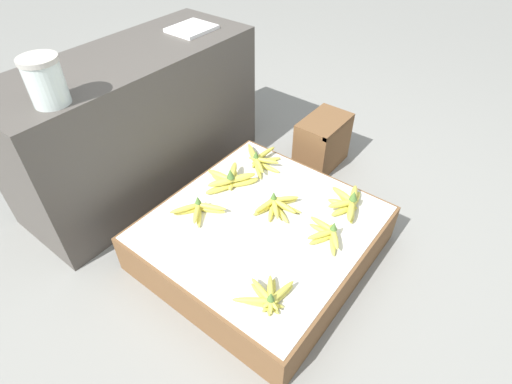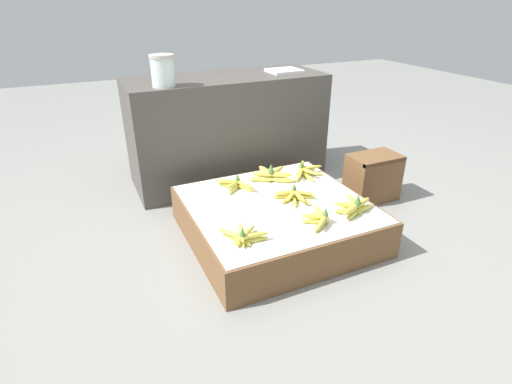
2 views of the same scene
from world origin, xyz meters
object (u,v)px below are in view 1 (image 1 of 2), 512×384
Objects in this scene: banana_bunch_front_left at (268,297)px; banana_bunch_back_right at (260,160)px; glass_jar at (45,81)px; wooden_crate at (322,142)px; foam_tray_white at (192,29)px; banana_bunch_middle_midright at (277,206)px; banana_bunch_back_midleft at (198,210)px; banana_bunch_back_midright at (230,179)px; banana_bunch_front_midright at (327,234)px; banana_bunch_front_right at (348,203)px.

banana_bunch_front_left is 0.80× the size of banana_bunch_back_right.
glass_jar is at bearing 95.09° from banana_bunch_front_left.
wooden_crate is 0.93m from foam_tray_white.
foam_tray_white reaches higher than banana_bunch_middle_midright.
banana_bunch_front_left is at bearing -159.41° from wooden_crate.
wooden_crate is 1.45× the size of banana_bunch_middle_midright.
banana_bunch_back_right reaches higher than banana_bunch_back_midleft.
wooden_crate is 0.90m from banana_bunch_back_midleft.
banana_bunch_back_midright is at bearing -40.00° from glass_jar.
banana_bunch_front_midright is 0.73× the size of banana_bunch_back_right.
banana_bunch_back_midleft is (-0.44, 0.50, -0.01)m from banana_bunch_front_right.
banana_bunch_front_left is 0.97× the size of foam_tray_white.
banana_bunch_front_right is at bearing -139.20° from wooden_crate.
banana_bunch_back_right is at bearing 39.49° from banana_bunch_front_left.
banana_bunch_back_midleft is at bearing 71.30° from banana_bunch_front_left.
banana_bunch_back_right is 1.47× the size of glass_jar.
glass_jar is at bearing 120.78° from banana_bunch_back_midleft.
glass_jar is at bearing 140.00° from banana_bunch_back_midright.
banana_bunch_front_midright is 0.88× the size of banana_bunch_middle_midright.
banana_bunch_back_midleft is at bearing -175.26° from banana_bunch_back_midright.
glass_jar reaches higher than banana_bunch_middle_midright.
foam_tray_white is (0.36, 0.82, 0.50)m from banana_bunch_middle_midright.
foam_tray_white reaches higher than wooden_crate.
banana_bunch_middle_midright is (0.41, 0.25, -0.00)m from banana_bunch_front_left.
banana_bunch_back_midright is (0.41, 0.53, 0.01)m from banana_bunch_front_left.
foam_tray_white is (-0.29, 0.67, 0.57)m from wooden_crate.
banana_bunch_middle_midright is at bearing 87.01° from banana_bunch_front_midright.
banana_bunch_front_midright reaches higher than banana_bunch_back_midleft.
banana_bunch_front_midright is at bearing -148.49° from wooden_crate.
banana_bunch_front_right is 0.91× the size of banana_bunch_back_right.
foam_tray_white is (0.38, 1.08, 0.50)m from banana_bunch_front_midright.
banana_bunch_middle_midright reaches higher than banana_bunch_back_midleft.
banana_bunch_back_midleft is at bearing -179.02° from banana_bunch_back_right.
banana_bunch_middle_midright is 1.02m from glass_jar.
banana_bunch_back_midright is at bearing 111.13° from banana_bunch_front_right.
banana_bunch_back_midright reaches higher than wooden_crate.
banana_bunch_back_midleft is 0.96m from foam_tray_white.
foam_tray_white reaches higher than banana_bunch_back_midright.
banana_bunch_back_midleft is (-0.22, 0.52, -0.00)m from banana_bunch_front_midright.
banana_bunch_back_midleft is (-0.89, 0.11, 0.08)m from wooden_crate.
glass_jar is at bearing 126.54° from banana_bunch_front_right.
banana_bunch_back_right is at bearing 164.74° from wooden_crate.
foam_tray_white reaches higher than banana_bunch_back_midleft.
banana_bunch_back_right reaches higher than banana_bunch_front_left.
banana_bunch_front_left is (-1.06, -0.40, 0.08)m from wooden_crate.
banana_bunch_back_right is (0.02, 0.51, -0.01)m from banana_bunch_front_right.
banana_bunch_front_right is at bearing 0.65° from banana_bunch_front_left.
wooden_crate is 0.61m from banana_bunch_front_right.
banana_bunch_front_right is at bearing -92.29° from banana_bunch_back_right.
banana_bunch_back_midright reaches higher than banana_bunch_front_right.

